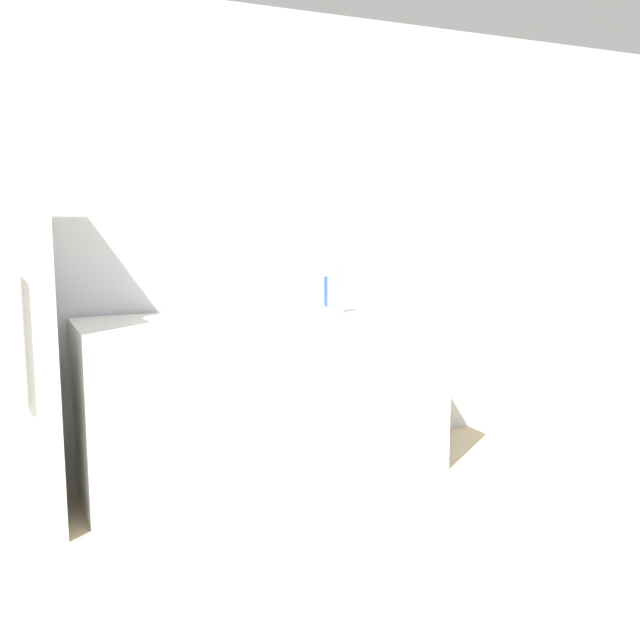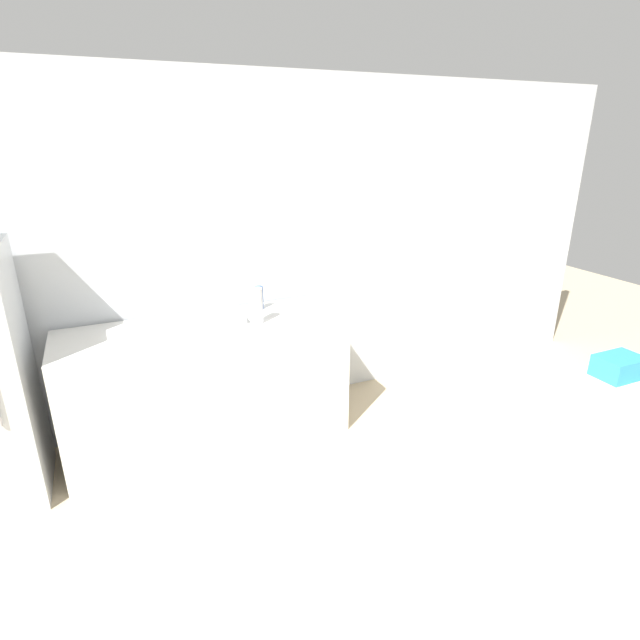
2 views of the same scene
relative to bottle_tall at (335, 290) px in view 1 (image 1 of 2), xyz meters
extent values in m
cube|color=silver|center=(-0.47, 0.49, 0.26)|extent=(8.00, 0.06, 2.60)
cylinder|color=#B7B7BC|center=(-1.58, -0.27, -0.13)|extent=(0.02, 0.02, 0.56)
cube|color=silver|center=(-0.35, 0.12, -0.59)|extent=(1.97, 0.64, 0.92)
cube|color=#9EA3A8|center=(-0.25, 0.15, -0.10)|extent=(0.35, 0.30, 0.06)
cylinder|color=silver|center=(0.00, 0.00, 0.00)|extent=(0.08, 0.08, 0.25)
cylinder|color=#2D4C8C|center=(0.10, 0.29, -0.04)|extent=(0.06, 0.06, 0.18)
camera|label=1|loc=(-1.68, -3.45, 0.40)|focal=40.00mm
camera|label=2|loc=(-0.93, -3.17, 1.11)|focal=28.00mm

